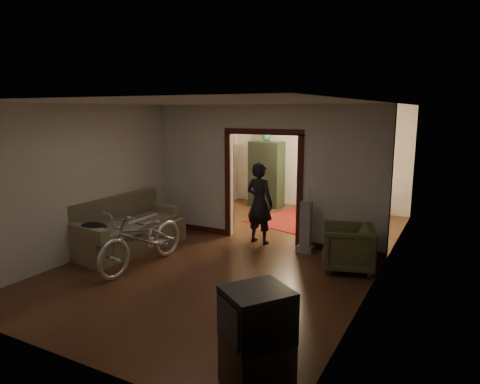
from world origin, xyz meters
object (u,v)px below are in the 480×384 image
Objects in this scene: desk at (350,202)px; bicycle at (143,238)px; sofa at (128,224)px; person at (260,203)px; armchair at (348,248)px; locker at (266,174)px.

bicycle is at bearing -101.19° from desk.
sofa is 1.33× the size of person.
desk is at bearing -98.47° from person.
locker is at bearing -156.63° from armchair.
armchair is (4.05, 0.92, -0.12)m from sofa.
bicycle is (0.89, -0.62, 0.02)m from sofa.
desk is at bearing 3.48° from locker.
armchair is 0.46× the size of locker.
bicycle is at bearing 71.04° from person.
bicycle reaches higher than armchair.
bicycle is 2.23× the size of desk.
sofa is at bearing 46.60° from person.
bicycle is 1.09× the size of locker.
person is at bearing -65.93° from locker.
desk is (3.14, 4.83, -0.18)m from sofa.
bicycle reaches higher than desk.
sofa is 2.60× the size of armchair.
armchair is 0.95× the size of desk.
locker is at bearing -167.21° from desk.
desk is (1.06, 3.26, -0.50)m from person.
bicycle is at bearing -27.11° from sofa.
armchair is at bearing 171.31° from person.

